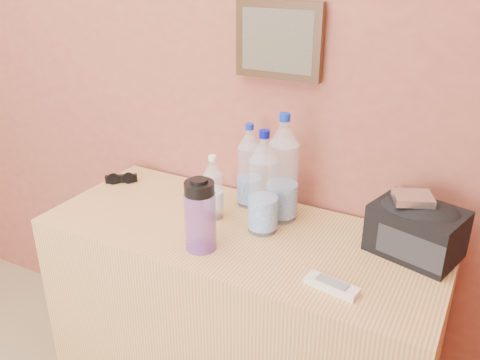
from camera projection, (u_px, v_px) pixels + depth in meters
name	position (u px, v px, depth m)	size (l,w,h in m)	color
picture_frame	(279.00, 40.00, 1.65)	(0.30, 0.03, 0.25)	#382311
dresser	(239.00, 330.00, 1.84)	(1.32, 0.55, 0.83)	#AF874D
pet_large_b	(283.00, 174.00, 1.68)	(0.10, 0.10, 0.37)	#A9C6D3
pet_large_c	(249.00, 170.00, 1.79)	(0.08, 0.08, 0.30)	silver
pet_large_d	(263.00, 188.00, 1.61)	(0.09, 0.09, 0.35)	silver
pet_small	(213.00, 191.00, 1.71)	(0.07, 0.07, 0.23)	silver
nalgene_bottle	(200.00, 215.00, 1.52)	(0.10, 0.10, 0.23)	purple
sunglasses	(121.00, 179.00, 2.01)	(0.12, 0.05, 0.03)	black
ac_remote	(332.00, 286.00, 1.38)	(0.15, 0.05, 0.02)	silver
toiletry_bag	(417.00, 228.00, 1.51)	(0.25, 0.18, 0.17)	black
foil_packet	(413.00, 198.00, 1.47)	(0.11, 0.09, 0.02)	white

